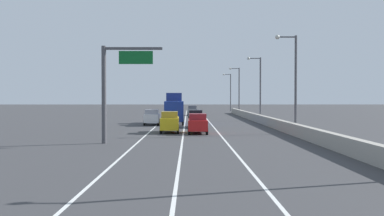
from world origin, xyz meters
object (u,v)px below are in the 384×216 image
at_px(lamp_post_right_fourth, 238,87).
at_px(car_black_3, 196,119).
at_px(lamp_post_right_third, 259,84).
at_px(box_truck, 174,110).
at_px(lamp_post_right_fifth, 230,89).
at_px(car_yellow_2, 170,122).
at_px(car_red_4, 198,123).
at_px(lamp_post_right_second, 293,77).
at_px(car_white_0, 152,117).
at_px(car_gray_1, 192,110).
at_px(overhead_sign_gantry, 114,82).

xyz_separation_m(lamp_post_right_fourth, car_black_3, (-9.20, -41.19, -4.52)).
bearing_deg(lamp_post_right_third, box_truck, -147.11).
relative_size(lamp_post_right_fourth, lamp_post_right_fifth, 1.00).
distance_m(lamp_post_right_fourth, car_yellow_2, 50.93).
xyz_separation_m(lamp_post_right_third, box_truck, (-12.50, -8.09, -3.65)).
bearing_deg(car_red_4, car_black_3, 90.19).
bearing_deg(lamp_post_right_second, car_white_0, 134.81).
bearing_deg(box_truck, lamp_post_right_second, -55.26).
bearing_deg(car_gray_1, car_red_4, -89.83).
distance_m(lamp_post_right_third, car_black_3, 18.98).
height_order(overhead_sign_gantry, car_gray_1, overhead_sign_gantry).
bearing_deg(car_white_0, lamp_post_right_third, 34.62).
distance_m(lamp_post_right_fifth, car_black_3, 67.57).
bearing_deg(lamp_post_right_second, car_gray_1, 101.41).
relative_size(car_gray_1, box_truck, 0.46).
xyz_separation_m(lamp_post_right_second, box_truck, (-12.09, 17.43, -3.65)).
bearing_deg(lamp_post_right_second, lamp_post_right_fourth, 90.10).
relative_size(car_gray_1, car_yellow_2, 0.94).
bearing_deg(car_gray_1, car_black_3, -89.83).
bearing_deg(lamp_post_right_third, overhead_sign_gantry, -114.94).
height_order(car_white_0, car_yellow_2, car_yellow_2).
xyz_separation_m(lamp_post_right_second, car_gray_1, (-9.40, 46.57, -4.57)).
bearing_deg(car_gray_1, lamp_post_right_second, -78.59).
height_order(lamp_post_right_second, lamp_post_right_fifth, same).
height_order(lamp_post_right_fourth, car_red_4, lamp_post_right_fourth).
xyz_separation_m(car_white_0, car_black_3, (5.58, -5.12, 0.03)).
relative_size(overhead_sign_gantry, lamp_post_right_fifth, 0.78).
height_order(lamp_post_right_second, lamp_post_right_third, same).
bearing_deg(lamp_post_right_second, car_red_4, 176.68).
bearing_deg(box_truck, car_yellow_2, -89.78).
xyz_separation_m(lamp_post_right_fifth, car_red_4, (-9.68, -76.02, -4.57)).
height_order(car_black_3, box_truck, box_truck).
relative_size(lamp_post_right_third, car_yellow_2, 2.05).
bearing_deg(car_yellow_2, car_white_0, 102.11).
distance_m(overhead_sign_gantry, car_black_3, 20.85).
relative_size(overhead_sign_gantry, car_red_4, 1.59).
xyz_separation_m(lamp_post_right_fifth, car_white_0, (-15.29, -61.59, -4.56)).
relative_size(lamp_post_right_second, lamp_post_right_fourth, 1.00).
relative_size(overhead_sign_gantry, car_gray_1, 1.71).
bearing_deg(lamp_post_right_fifth, car_black_3, -98.28).
height_order(overhead_sign_gantry, car_yellow_2, overhead_sign_gantry).
bearing_deg(lamp_post_right_fifth, car_white_0, -103.95).
relative_size(car_white_0, car_red_4, 0.89).
relative_size(lamp_post_right_second, car_black_3, 2.11).
xyz_separation_m(lamp_post_right_third, lamp_post_right_fourth, (-0.50, 25.52, 0.00)).
distance_m(car_gray_1, car_yellow_2, 44.92).
distance_m(lamp_post_right_second, car_white_0, 21.59).
distance_m(lamp_post_right_second, lamp_post_right_fourth, 51.04).
height_order(overhead_sign_gantry, box_truck, overhead_sign_gantry).
bearing_deg(car_black_3, lamp_post_right_second, -46.68).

